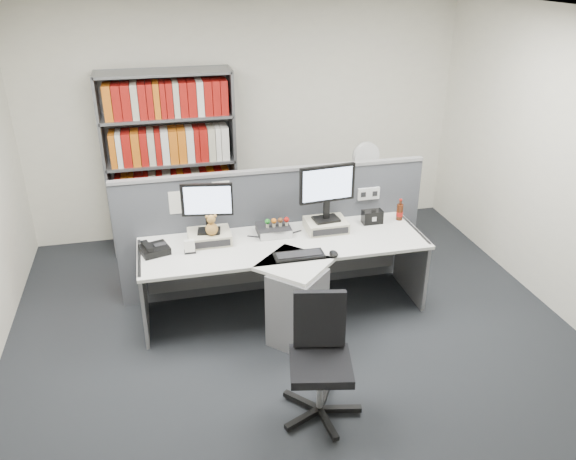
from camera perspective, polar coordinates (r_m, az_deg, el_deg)
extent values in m
plane|color=#272A2E|center=(4.95, 1.77, -12.88)|extent=(5.50, 5.50, 0.00)
cube|color=white|center=(6.79, -4.15, 10.80)|extent=(5.00, 0.04, 2.70)
cube|color=white|center=(3.89, 2.34, 19.99)|extent=(5.00, 5.50, 0.04)
cube|color=#4A4D54|center=(5.65, -1.40, -0.13)|extent=(3.00, 0.05, 1.25)
cube|color=#9E9DA3|center=(5.41, -1.47, 5.94)|extent=(3.00, 0.07, 0.03)
cube|color=white|center=(5.75, 7.95, 3.61)|extent=(0.22, 0.04, 0.12)
cube|color=white|center=(5.36, -10.85, 2.87)|extent=(0.16, 0.00, 0.22)
cube|color=white|center=(5.38, -6.61, 3.28)|extent=(0.16, 0.00, 0.22)
cube|color=white|center=(5.63, 5.62, 4.36)|extent=(0.16, 0.00, 0.22)
cube|color=silver|center=(5.24, -0.43, -1.34)|extent=(2.60, 0.80, 0.03)
cube|color=silver|center=(4.90, 0.62, -3.40)|extent=(0.74, 0.74, 0.03)
cube|color=gray|center=(4.98, 0.93, -7.68)|extent=(0.57, 0.57, 0.69)
cube|color=gray|center=(5.31, -14.08, -6.06)|extent=(0.03, 0.70, 0.72)
cube|color=gray|center=(5.79, 12.05, -3.03)|extent=(0.03, 0.70, 0.72)
cube|color=gray|center=(5.72, -1.22, -2.91)|extent=(2.50, 0.02, 0.45)
cube|color=beige|center=(5.26, -7.77, -0.67)|extent=(0.38, 0.30, 0.10)
cube|color=black|center=(5.13, -7.59, -1.39)|extent=(0.34, 0.01, 0.06)
cube|color=beige|center=(5.45, 3.77, 0.51)|extent=(0.38, 0.30, 0.10)
cube|color=black|center=(5.33, 4.23, -0.16)|extent=(0.34, 0.01, 0.06)
cube|color=black|center=(5.24, -7.81, -0.09)|extent=(0.22, 0.18, 0.02)
cube|color=black|center=(5.20, -7.87, 0.72)|extent=(0.05, 0.03, 0.16)
cube|color=black|center=(5.11, -8.01, 2.99)|extent=(0.45, 0.10, 0.30)
cube|color=#BBD0F8|center=(5.10, -7.95, 2.91)|extent=(0.40, 0.07, 0.25)
cube|color=black|center=(5.43, 3.79, 1.09)|extent=(0.25, 0.19, 0.02)
cube|color=black|center=(5.39, 3.82, 2.01)|extent=(0.06, 0.04, 0.19)
cube|color=black|center=(5.29, 3.90, 4.59)|extent=(0.53, 0.09, 0.35)
cube|color=#BBD0F8|center=(5.27, 3.94, 4.52)|extent=(0.48, 0.05, 0.30)
cube|color=black|center=(5.37, -1.44, 0.03)|extent=(0.30, 0.27, 0.08)
cube|color=silver|center=(5.26, -1.14, -0.58)|extent=(0.30, 0.01, 0.07)
cylinder|color=beige|center=(5.32, -2.03, 0.43)|extent=(0.03, 0.03, 0.03)
sphere|color=#19721E|center=(5.30, -2.04, 0.85)|extent=(0.05, 0.05, 0.05)
cylinder|color=beige|center=(5.33, -1.40, 0.50)|extent=(0.03, 0.03, 0.03)
sphere|color=orange|center=(5.31, -1.41, 0.91)|extent=(0.05, 0.05, 0.05)
cylinder|color=beige|center=(5.34, -0.77, 0.56)|extent=(0.03, 0.03, 0.03)
sphere|color=#593319|center=(5.33, -0.78, 0.97)|extent=(0.05, 0.05, 0.05)
cylinder|color=beige|center=(5.36, -0.15, 0.62)|extent=(0.03, 0.03, 0.03)
sphere|color=#A5140F|center=(5.34, -0.15, 1.03)|extent=(0.05, 0.05, 0.05)
cube|color=black|center=(4.98, 1.09, -2.53)|extent=(0.44, 0.17, 0.02)
cube|color=black|center=(4.97, 1.09, -2.38)|extent=(0.39, 0.12, 0.01)
ellipsoid|color=black|center=(5.00, 4.54, -2.36)|extent=(0.07, 0.12, 0.04)
cube|color=black|center=(5.16, -13.04, -1.91)|extent=(0.28, 0.27, 0.06)
cube|color=black|center=(5.13, -13.77, -1.57)|extent=(0.10, 0.20, 0.04)
cube|color=black|center=(5.16, -12.52, -1.41)|extent=(0.12, 0.09, 0.01)
cube|color=black|center=(5.12, -9.67, -2.12)|extent=(0.10, 0.06, 0.02)
cube|color=white|center=(5.07, -9.70, -1.62)|extent=(0.09, 0.04, 0.10)
cube|color=white|center=(5.11, -9.73, -1.42)|extent=(0.09, 0.04, 0.10)
sphere|color=#AA7A38|center=(5.16, -7.55, 0.10)|extent=(0.11, 0.11, 0.11)
sphere|color=#AA7A38|center=(5.12, -7.61, 1.06)|extent=(0.08, 0.08, 0.08)
sphere|color=#AA7A38|center=(5.11, -8.03, 1.30)|extent=(0.03, 0.03, 0.03)
sphere|color=#AA7A38|center=(5.11, -7.23, 1.38)|extent=(0.03, 0.03, 0.03)
cube|color=black|center=(5.64, 8.33, 1.30)|extent=(0.19, 0.11, 0.13)
cylinder|color=#3F190A|center=(5.75, 10.98, 1.75)|extent=(0.06, 0.06, 0.16)
cylinder|color=#A5140F|center=(5.75, 10.96, 1.59)|extent=(0.07, 0.07, 0.04)
cylinder|color=#3F190A|center=(5.71, 11.06, 2.70)|extent=(0.03, 0.03, 0.04)
cylinder|color=#A5140F|center=(5.70, 11.09, 2.96)|extent=(0.03, 0.03, 0.01)
cube|color=slate|center=(6.55, -17.53, 5.89)|extent=(0.03, 0.40, 2.00)
cube|color=slate|center=(6.58, -5.44, 7.07)|extent=(0.03, 0.40, 2.00)
cube|color=slate|center=(6.71, -11.56, 7.03)|extent=(1.40, 0.02, 2.00)
cube|color=slate|center=(6.90, -10.77, -1.19)|extent=(1.38, 0.40, 0.03)
cube|color=slate|center=(6.69, -11.12, 2.64)|extent=(1.38, 0.40, 0.03)
cube|color=slate|center=(6.52, -11.49, 6.68)|extent=(1.38, 0.40, 0.03)
cube|color=slate|center=(6.38, -11.88, 10.93)|extent=(1.38, 0.40, 0.03)
cube|color=slate|center=(6.28, -12.27, 14.98)|extent=(1.38, 0.40, 0.03)
cube|color=#A5140F|center=(6.79, -10.89, 0.17)|extent=(1.24, 0.28, 0.36)
cube|color=orange|center=(6.59, -11.25, 4.10)|extent=(1.24, 0.28, 0.36)
cube|color=beige|center=(6.43, -11.63, 8.24)|extent=(1.24, 0.28, 0.36)
cube|color=white|center=(6.30, -12.03, 12.58)|extent=(1.24, 0.28, 0.36)
cube|color=slate|center=(6.73, 7.32, 1.48)|extent=(0.45, 0.60, 0.70)
cube|color=black|center=(6.41, 8.31, 1.80)|extent=(0.40, 0.02, 0.28)
cube|color=black|center=(6.54, 8.14, -0.77)|extent=(0.40, 0.02, 0.28)
cylinder|color=white|center=(6.59, 7.49, 4.38)|extent=(0.18, 0.18, 0.03)
cylinder|color=white|center=(6.56, 7.55, 5.26)|extent=(0.03, 0.03, 0.18)
cylinder|color=white|center=(6.46, 7.73, 7.25)|extent=(0.31, 0.10, 0.31)
cylinder|color=silver|center=(6.48, 7.64, 7.33)|extent=(0.31, 0.09, 0.31)
cylinder|color=silver|center=(4.34, 3.18, -15.39)|extent=(0.05, 0.05, 0.38)
cube|color=black|center=(4.21, 3.25, -13.25)|extent=(0.51, 0.51, 0.07)
cube|color=black|center=(4.21, 3.13, -8.75)|extent=(0.39, 0.18, 0.44)
cube|color=black|center=(4.48, 5.39, -17.18)|extent=(0.29, 0.10, 0.04)
cylinder|color=black|center=(4.51, 6.88, -17.24)|extent=(0.05, 0.05, 0.03)
cube|color=black|center=(4.59, 3.64, -15.87)|extent=(0.18, 0.27, 0.04)
cylinder|color=black|center=(4.68, 3.97, -15.11)|extent=(0.05, 0.05, 0.03)
cube|color=black|center=(4.53, 1.21, -16.46)|extent=(0.23, 0.24, 0.04)
cylinder|color=black|center=(4.59, -0.02, -16.05)|extent=(0.05, 0.05, 0.03)
cube|color=black|center=(4.39, 1.34, -18.21)|extent=(0.28, 0.16, 0.04)
cylinder|color=black|center=(4.35, 0.10, -18.98)|extent=(0.05, 0.05, 0.03)
cube|color=black|center=(4.36, 4.01, -18.69)|extent=(0.08, 0.29, 0.04)
cylinder|color=black|center=(4.29, 4.64, -19.81)|extent=(0.05, 0.05, 0.03)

